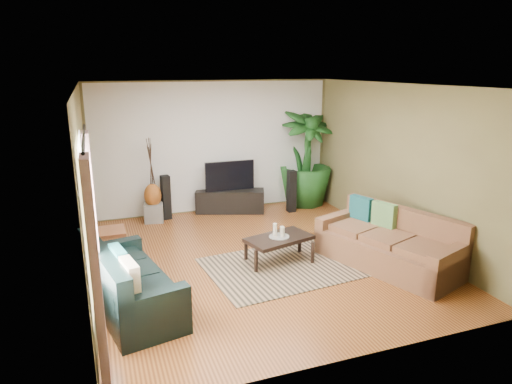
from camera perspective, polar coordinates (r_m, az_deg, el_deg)
name	(u,v)px	position (r m, az deg, el deg)	size (l,w,h in m)	color
floor	(260,258)	(7.36, 0.53, -8.30)	(5.50, 5.50, 0.00)	#9A5727
ceiling	(261,85)	(6.75, 0.59, 13.20)	(5.50, 5.50, 0.00)	white
wall_back	(214,147)	(9.51, -5.23, 5.59)	(5.00, 5.00, 0.00)	brown
wall_front	(358,238)	(4.56, 12.69, -5.63)	(5.00, 5.00, 0.00)	brown
wall_left	(86,191)	(6.52, -20.50, 0.13)	(5.50, 5.50, 0.00)	brown
wall_right	(398,165)	(8.12, 17.36, 3.27)	(5.50, 5.50, 0.00)	brown
backwall_panel	(214,147)	(9.50, -5.22, 5.58)	(4.90, 4.90, 0.00)	white
window_pane	(87,225)	(4.97, -20.34, -3.86)	(1.80, 1.80, 0.00)	white
curtain_near	(96,277)	(4.36, -19.36, -10.02)	(0.08, 0.35, 2.20)	gray
curtain_far	(94,224)	(5.76, -19.63, -3.82)	(0.08, 0.35, 2.20)	gray
curtain_rod	(84,137)	(4.77, -20.75, 6.47)	(0.03, 0.03, 1.90)	black
sofa_left	(131,277)	(6.00, -15.41, -10.19)	(1.90, 0.81, 0.85)	black
sofa_right	(388,240)	(7.23, 16.21, -5.77)	(2.15, 0.97, 0.85)	brown
area_rug	(287,266)	(7.10, 3.85, -9.20)	(2.40, 1.70, 0.01)	#A2825F
coffee_table	(279,249)	(7.17, 2.89, -7.17)	(1.01, 0.55, 0.41)	black
candle_tray	(279,236)	(7.09, 2.91, -5.58)	(0.31, 0.31, 0.01)	gray
candle_tall	(275,230)	(7.06, 2.38, -4.74)	(0.06, 0.06, 0.20)	white
candle_mid	(283,232)	(7.04, 3.35, -5.00)	(0.06, 0.06, 0.16)	beige
candle_short	(282,230)	(7.15, 3.26, -4.81)	(0.06, 0.06, 0.13)	beige
tv_stand	(230,201)	(9.59, -3.25, -1.12)	(1.42, 0.43, 0.47)	black
television	(230,176)	(9.45, -3.30, 2.04)	(1.04, 0.06, 0.61)	black
speaker_left	(166,197)	(9.26, -11.19, -0.66)	(0.16, 0.18, 0.89)	black
speaker_right	(291,191)	(9.56, 4.45, 0.09)	(0.16, 0.18, 0.88)	black
potted_plant	(305,158)	(10.00, 6.19, 4.26)	(1.17, 1.17, 2.08)	#164417
plant_pot	(304,197)	(10.21, 6.04, -0.65)	(0.38, 0.38, 0.30)	black
pedestal	(154,212)	(9.23, -12.66, -2.50)	(0.36, 0.36, 0.36)	gray
vase	(153,195)	(9.13, -12.79, -0.42)	(0.33, 0.33, 0.47)	#924C1A
side_table	(110,246)	(7.51, -17.81, -6.43)	(0.49, 0.49, 0.52)	#965231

